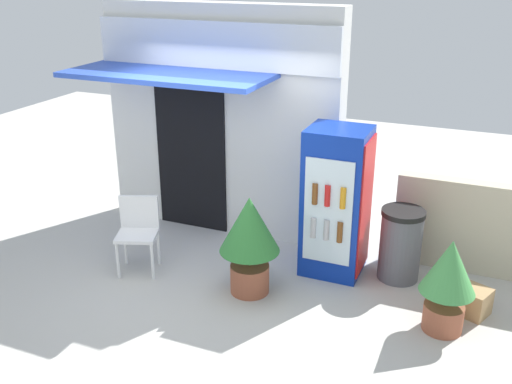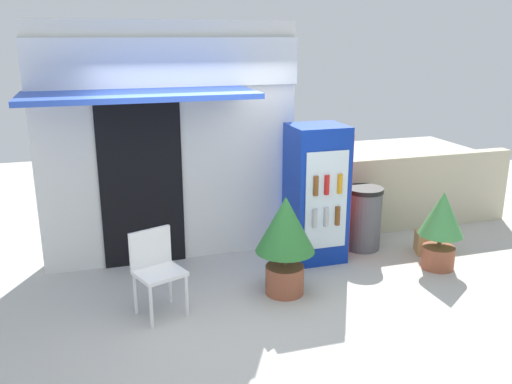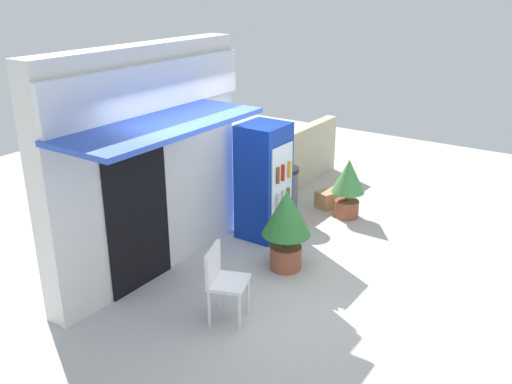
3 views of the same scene
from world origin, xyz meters
TOP-DOWN VIEW (x-y plane):
  - ground at (0.00, 0.00)m, footprint 16.00×16.00m
  - storefront_building at (-0.37, 1.56)m, footprint 3.24×1.37m
  - drink_cooler at (1.40, 0.96)m, footprint 0.70×0.68m
  - plastic_chair at (-0.75, 0.11)m, footprint 0.57×0.54m
  - potted_plant_near_shop at (0.67, 0.12)m, footprint 0.66×0.66m
  - potted_plant_curbside at (2.74, 0.20)m, footprint 0.54×0.54m
  - trash_bin at (2.15, 1.07)m, footprint 0.49×0.49m
  - stone_boundary_wall at (3.41, 1.58)m, footprint 2.85×0.20m
  - cardboard_box at (2.95, 0.63)m, footprint 0.50×0.43m

SIDE VIEW (x-z plane):
  - ground at x=0.00m, z-range 0.00..0.00m
  - cardboard_box at x=2.95m, z-range 0.00..0.29m
  - trash_bin at x=2.15m, z-range 0.00..0.86m
  - plastic_chair at x=-0.75m, z-range 0.09..0.98m
  - stone_boundary_wall at x=3.41m, z-range 0.00..1.11m
  - potted_plant_curbside at x=2.74m, z-range 0.10..1.09m
  - potted_plant_near_shop at x=0.67m, z-range 0.13..1.27m
  - drink_cooler at x=1.40m, z-range 0.00..1.75m
  - storefront_building at x=-0.37m, z-range 0.06..3.04m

